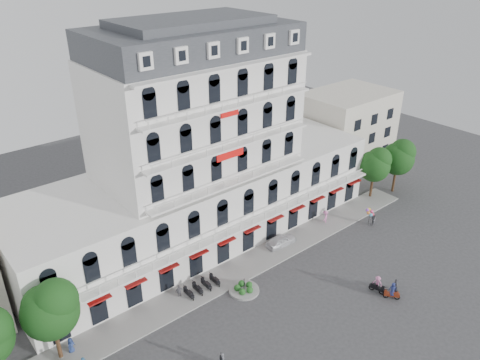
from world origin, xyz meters
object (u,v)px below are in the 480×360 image
at_px(balloon_vendor, 372,217).
at_px(parked_car, 281,241).
at_px(rider_northeast, 395,287).
at_px(rider_center, 377,284).
at_px(rider_east, 392,291).

bearing_deg(balloon_vendor, parked_car, 160.67).
distance_m(rider_northeast, rider_center, 1.79).
relative_size(rider_east, balloon_vendor, 0.82).
relative_size(rider_east, rider_center, 0.99).
height_order(rider_east, rider_center, rider_center).
distance_m(rider_east, balloon_vendor, 13.96).
bearing_deg(rider_northeast, balloon_vendor, -173.00).
distance_m(rider_northeast, balloon_vendor, 13.20).
relative_size(parked_car, balloon_vendor, 1.63).
relative_size(rider_center, balloon_vendor, 0.82).
height_order(parked_car, rider_east, rider_east).
distance_m(parked_car, balloon_vendor, 12.71).
relative_size(parked_car, rider_east, 2.00).
bearing_deg(rider_center, parked_car, 175.56).
bearing_deg(rider_east, rider_center, -25.84).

